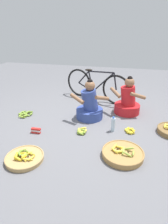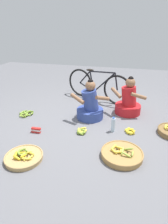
{
  "view_description": "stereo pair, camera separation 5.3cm",
  "coord_description": "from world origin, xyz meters",
  "views": [
    {
      "loc": [
        0.65,
        -2.95,
        1.7
      ],
      "look_at": [
        0.0,
        -0.2,
        0.35
      ],
      "focal_mm": 30.1,
      "sensor_mm": 36.0,
      "label": 1
    },
    {
      "loc": [
        0.71,
        -2.94,
        1.7
      ],
      "look_at": [
        0.0,
        -0.2,
        0.35
      ],
      "focal_mm": 30.1,
      "sensor_mm": 36.0,
      "label": 2
    }
  ],
  "objects": [
    {
      "name": "loose_bananas_near_bicycle",
      "position": [
        0.78,
        -0.08,
        0.03
      ],
      "size": [
        0.21,
        0.22,
        0.08
      ],
      "color": "yellow",
      "rests_on": "ground"
    },
    {
      "name": "loose_bananas_near_vendor",
      "position": [
        -0.02,
        -0.29,
        0.03
      ],
      "size": [
        0.18,
        0.21,
        0.08
      ],
      "color": "olive",
      "rests_on": "ground"
    },
    {
      "name": "loose_bananas_mid_left",
      "position": [
        -1.3,
        0.09,
        0.03
      ],
      "size": [
        0.3,
        0.31,
        0.1
      ],
      "color": "olive",
      "rests_on": "ground"
    },
    {
      "name": "vendor_woman_front",
      "position": [
        -0.01,
        0.3,
        0.25
      ],
      "size": [
        0.72,
        0.54,
        0.78
      ],
      "color": "#334793",
      "rests_on": "ground"
    },
    {
      "name": "water_bottle",
      "position": [
        0.49,
        -0.11,
        0.13
      ],
      "size": [
        0.07,
        0.07,
        0.27
      ],
      "color": "silver",
      "rests_on": "ground"
    },
    {
      "name": "ground_plane",
      "position": [
        0.0,
        0.0,
        0.0
      ],
      "size": [
        10.0,
        10.0,
        0.0
      ],
      "primitive_type": "plane",
      "color": "slate"
    },
    {
      "name": "vendor_woman_behind",
      "position": [
        0.7,
        0.7,
        0.25
      ],
      "size": [
        0.71,
        0.52,
        0.77
      ],
      "color": "red",
      "rests_on": "ground"
    },
    {
      "name": "banana_basket_front_left",
      "position": [
        0.69,
        -0.77,
        0.05
      ],
      "size": [
        0.59,
        0.59,
        0.15
      ],
      "color": "#A87F47",
      "rests_on": "ground"
    },
    {
      "name": "bicycle_leaning",
      "position": [
        -0.05,
        1.27,
        0.36
      ],
      "size": [
        1.61,
        0.64,
        0.73
      ],
      "color": "black",
      "rests_on": "ground"
    },
    {
      "name": "packet_carton_stack",
      "position": [
        -0.77,
        -0.48,
        0.04
      ],
      "size": [
        0.17,
        0.06,
        0.09
      ],
      "color": "red",
      "rests_on": "ground"
    },
    {
      "name": "banana_basket_back_center",
      "position": [
        -0.61,
        -1.16,
        0.04
      ],
      "size": [
        0.52,
        0.52,
        0.13
      ],
      "color": "tan",
      "rests_on": "ground"
    }
  ]
}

